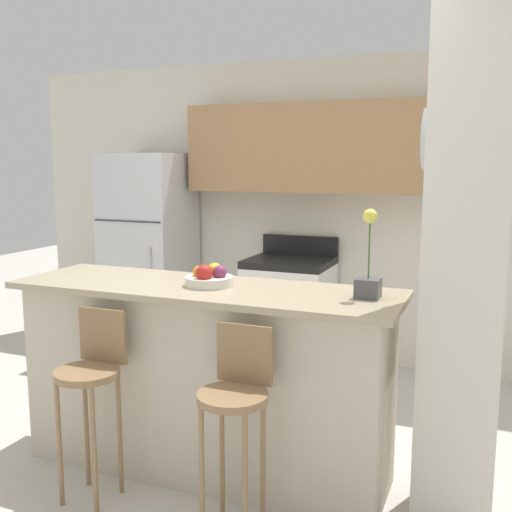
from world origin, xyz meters
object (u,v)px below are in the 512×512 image
bar_stool_left (92,377)px  stove_range (289,312)px  refrigerator (149,253)px  bar_stool_right (236,401)px  fruit_bowl (209,278)px  orchid_vase (368,273)px

bar_stool_left → stove_range: bearing=83.6°
refrigerator → bar_stool_right: (1.85, -2.22, -0.25)m
refrigerator → bar_stool_left: 2.48m
refrigerator → bar_stool_right: refrigerator is taller
fruit_bowl → refrigerator: bearing=130.3°
stove_range → bar_stool_right: stove_range is taller
refrigerator → bar_stool_left: refrigerator is taller
stove_range → orchid_vase: 2.15m
stove_range → orchid_vase: bearing=-60.2°
orchid_vase → fruit_bowl: size_ratio=1.67×
bar_stool_left → fruit_bowl: fruit_bowl is taller
stove_range → orchid_vase: size_ratio=2.47×
refrigerator → stove_range: 1.39m
fruit_bowl → bar_stool_right: bearing=-52.3°
orchid_vase → refrigerator: bearing=143.6°
refrigerator → fruit_bowl: size_ratio=6.81×
refrigerator → bar_stool_left: (1.06, -2.22, -0.25)m
refrigerator → orchid_vase: (2.33, -1.72, 0.28)m
stove_range → fruit_bowl: size_ratio=4.11×
bar_stool_right → orchid_vase: size_ratio=2.23×
bar_stool_right → orchid_vase: bearing=46.6°
bar_stool_left → orchid_vase: (1.27, 0.51, 0.53)m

